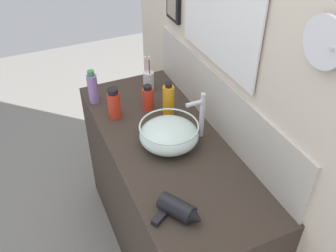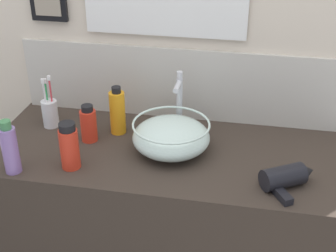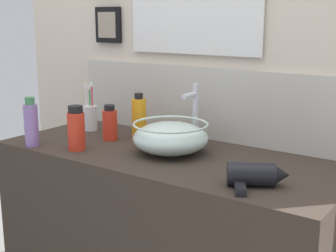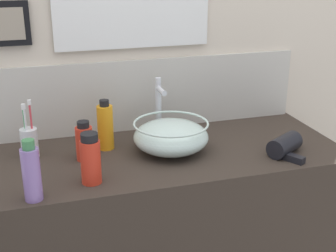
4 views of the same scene
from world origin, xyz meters
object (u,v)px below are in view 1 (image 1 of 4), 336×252
(glass_bowl_sink, at_px, (168,135))
(hair_drier, at_px, (179,210))
(toothbrush_cup, at_px, (149,80))
(soap_dispenser, at_px, (93,88))
(lotion_bottle, at_px, (148,98))
(shampoo_bottle, at_px, (168,100))
(faucet, at_px, (201,113))
(spray_bottle, at_px, (114,104))

(glass_bowl_sink, relative_size, hair_drier, 1.44)
(glass_bowl_sink, xyz_separation_m, toothbrush_cup, (-0.49, 0.10, -0.00))
(hair_drier, bearing_deg, soap_dispenser, -174.50)
(hair_drier, relative_size, toothbrush_cup, 0.90)
(lotion_bottle, xyz_separation_m, shampoo_bottle, (0.09, 0.08, 0.02))
(toothbrush_cup, bearing_deg, faucet, 7.42)
(glass_bowl_sink, bearing_deg, hair_drier, -18.54)
(glass_bowl_sink, relative_size, lotion_bottle, 1.92)
(faucet, distance_m, toothbrush_cup, 0.50)
(hair_drier, bearing_deg, faucet, 143.32)
(lotion_bottle, distance_m, shampoo_bottle, 0.12)
(soap_dispenser, relative_size, shampoo_bottle, 1.01)
(spray_bottle, height_order, shampoo_bottle, shampoo_bottle)
(glass_bowl_sink, relative_size, shampoo_bottle, 1.46)
(toothbrush_cup, bearing_deg, spray_bottle, -54.82)
(glass_bowl_sink, distance_m, spray_bottle, 0.35)
(soap_dispenser, bearing_deg, shampoo_bottle, 49.87)
(glass_bowl_sink, height_order, faucet, faucet)
(faucet, height_order, soap_dispenser, faucet)
(soap_dispenser, distance_m, shampoo_bottle, 0.42)
(soap_dispenser, relative_size, spray_bottle, 1.14)
(hair_drier, bearing_deg, spray_bottle, -177.99)
(faucet, height_order, spray_bottle, faucet)
(spray_bottle, bearing_deg, hair_drier, 2.01)
(shampoo_bottle, bearing_deg, spray_bottle, -109.22)
(glass_bowl_sink, xyz_separation_m, soap_dispenser, (-0.49, -0.22, 0.03))
(faucet, relative_size, shampoo_bottle, 1.26)
(lotion_bottle, bearing_deg, faucet, 24.32)
(lotion_bottle, bearing_deg, spray_bottle, -90.70)
(faucet, xyz_separation_m, lotion_bottle, (-0.31, -0.14, -0.07))
(shampoo_bottle, bearing_deg, glass_bowl_sink, -24.31)
(toothbrush_cup, relative_size, shampoo_bottle, 1.13)
(hair_drier, xyz_separation_m, spray_bottle, (-0.71, -0.02, 0.05))
(glass_bowl_sink, xyz_separation_m, shampoo_bottle, (-0.22, 0.10, 0.03))
(toothbrush_cup, bearing_deg, soap_dispenser, -89.63)
(soap_dispenser, distance_m, spray_bottle, 0.19)
(soap_dispenser, relative_size, lotion_bottle, 1.33)
(glass_bowl_sink, bearing_deg, toothbrush_cup, 168.70)
(soap_dispenser, height_order, lotion_bottle, soap_dispenser)
(faucet, xyz_separation_m, soap_dispenser, (-0.49, -0.38, -0.04))
(hair_drier, height_order, toothbrush_cup, toothbrush_cup)
(lotion_bottle, bearing_deg, soap_dispenser, -126.87)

